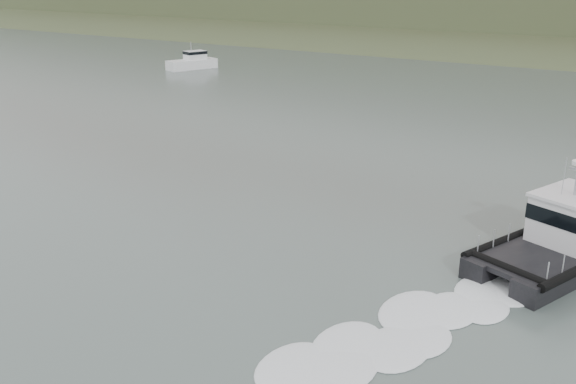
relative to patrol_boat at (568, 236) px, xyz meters
name	(u,v)px	position (x,y,z in m)	size (l,w,h in m)	color
ground	(144,337)	(-10.86, -13.98, -1.15)	(400.00, 400.00, 0.00)	#47554F
patrol_boat	(568,236)	(0.00, 0.00, 0.00)	(6.54, 10.04, 4.58)	black
motorboat	(193,62)	(-49.57, 34.24, -0.29)	(4.12, 6.56, 3.43)	white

